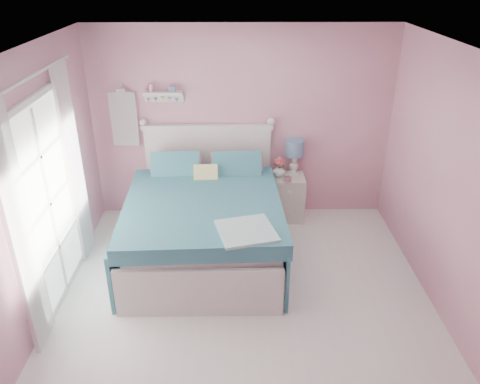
{
  "coord_description": "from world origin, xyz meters",
  "views": [
    {
      "loc": [
        -0.09,
        -3.77,
        3.28
      ],
      "look_at": [
        -0.03,
        1.2,
        0.81
      ],
      "focal_mm": 35.0,
      "sensor_mm": 36.0,
      "label": 1
    }
  ],
  "objects_px": {
    "nightstand": "(287,197)",
    "teacup": "(288,179)",
    "vase": "(279,170)",
    "bed": "(205,224)",
    "table_lamp": "(295,150)"
  },
  "relations": [
    {
      "from": "nightstand",
      "to": "teacup",
      "type": "relative_size",
      "value": 7.03
    },
    {
      "from": "teacup",
      "to": "vase",
      "type": "bearing_deg",
      "value": 119.06
    },
    {
      "from": "bed",
      "to": "teacup",
      "type": "bearing_deg",
      "value": 32.33
    },
    {
      "from": "table_lamp",
      "to": "teacup",
      "type": "xyz_separation_m",
      "value": [
        -0.11,
        -0.27,
        -0.31
      ]
    },
    {
      "from": "nightstand",
      "to": "vase",
      "type": "distance_m",
      "value": 0.42
    },
    {
      "from": "vase",
      "to": "table_lamp",
      "type": "bearing_deg",
      "value": 22.17
    },
    {
      "from": "table_lamp",
      "to": "vase",
      "type": "relative_size",
      "value": 2.82
    },
    {
      "from": "vase",
      "to": "teacup",
      "type": "distance_m",
      "value": 0.21
    },
    {
      "from": "vase",
      "to": "teacup",
      "type": "bearing_deg",
      "value": -60.94
    },
    {
      "from": "vase",
      "to": "teacup",
      "type": "height_order",
      "value": "vase"
    },
    {
      "from": "bed",
      "to": "nightstand",
      "type": "relative_size",
      "value": 3.62
    },
    {
      "from": "bed",
      "to": "vase",
      "type": "height_order",
      "value": "bed"
    },
    {
      "from": "nightstand",
      "to": "table_lamp",
      "type": "relative_size",
      "value": 1.29
    },
    {
      "from": "nightstand",
      "to": "bed",
      "type": "bearing_deg",
      "value": -140.68
    },
    {
      "from": "nightstand",
      "to": "table_lamp",
      "type": "bearing_deg",
      "value": 53.48
    }
  ]
}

